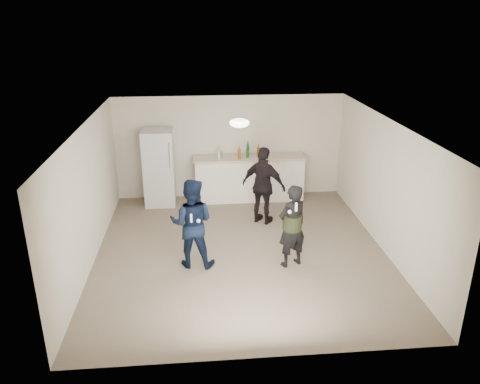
{
  "coord_description": "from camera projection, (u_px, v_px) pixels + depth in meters",
  "views": [
    {
      "loc": [
        -0.75,
        -7.99,
        4.33
      ],
      "look_at": [
        0.0,
        0.2,
        1.15
      ],
      "focal_mm": 35.0,
      "sensor_mm": 36.0,
      "label": 1
    }
  ],
  "objects": [
    {
      "name": "floor",
      "position": [
        241.0,
        251.0,
        9.04
      ],
      "size": [
        6.0,
        6.0,
        0.0
      ],
      "primitive_type": "plane",
      "color": "#6B5B4C",
      "rests_on": "ground"
    },
    {
      "name": "counter_top",
      "position": [
        249.0,
        157.0,
        11.18
      ],
      "size": [
        2.68,
        0.64,
        0.04
      ],
      "primitive_type": "cube",
      "color": "beige",
      "rests_on": "counter"
    },
    {
      "name": "wall_right",
      "position": [
        386.0,
        186.0,
        8.83
      ],
      "size": [
        0.0,
        6.0,
        6.0
      ],
      "primitive_type": "plane",
      "rotation": [
        1.57,
        0.0,
        -1.57
      ],
      "color": "beige",
      "rests_on": "floor"
    },
    {
      "name": "remote_man",
      "position": [
        191.0,
        218.0,
        7.94
      ],
      "size": [
        0.04,
        0.04,
        0.15
      ],
      "primitive_type": "cube",
      "color": "silver",
      "rests_on": "man"
    },
    {
      "name": "fridge",
      "position": [
        159.0,
        168.0,
        10.99
      ],
      "size": [
        0.7,
        0.7,
        1.8
      ],
      "primitive_type": "cube",
      "color": "silver",
      "rests_on": "floor"
    },
    {
      "name": "wall_left",
      "position": [
        88.0,
        196.0,
        8.36
      ],
      "size": [
        0.0,
        6.0,
        6.0
      ],
      "primitive_type": "plane",
      "rotation": [
        1.57,
        0.0,
        1.57
      ],
      "color": "beige",
      "rests_on": "floor"
    },
    {
      "name": "nunchuk_man",
      "position": [
        198.0,
        221.0,
        8.01
      ],
      "size": [
        0.07,
        0.07,
        0.07
      ],
      "primitive_type": "sphere",
      "color": "white",
      "rests_on": "man"
    },
    {
      "name": "camo_shorts",
      "position": [
        292.0,
        222.0,
        8.26
      ],
      "size": [
        0.34,
        0.34,
        0.28
      ],
      "primitive_type": "cylinder",
      "color": "#2B3518",
      "rests_on": "woman"
    },
    {
      "name": "remote_woman",
      "position": [
        296.0,
        207.0,
        7.89
      ],
      "size": [
        0.04,
        0.04,
        0.15
      ],
      "primitive_type": "cube",
      "color": "white",
      "rests_on": "woman"
    },
    {
      "name": "wall_front",
      "position": [
        263.0,
        277.0,
        5.81
      ],
      "size": [
        6.0,
        0.0,
        6.0
      ],
      "primitive_type": "plane",
      "rotation": [
        -1.57,
        0.0,
        0.0
      ],
      "color": "beige",
      "rests_on": "floor"
    },
    {
      "name": "counter",
      "position": [
        249.0,
        179.0,
        11.37
      ],
      "size": [
        2.6,
        0.56,
        1.05
      ],
      "primitive_type": "cube",
      "color": "white",
      "rests_on": "floor"
    },
    {
      "name": "woman",
      "position": [
        292.0,
        226.0,
        8.29
      ],
      "size": [
        0.67,
        0.57,
        1.55
      ],
      "primitive_type": "imported",
      "rotation": [
        0.0,
        0.0,
        3.57
      ],
      "color": "black",
      "rests_on": "floor"
    },
    {
      "name": "fridge_handle",
      "position": [
        169.0,
        156.0,
        10.53
      ],
      "size": [
        0.02,
        0.02,
        0.6
      ],
      "primitive_type": "cylinder",
      "color": "#BDBDC1",
      "rests_on": "fridge"
    },
    {
      "name": "man",
      "position": [
        192.0,
        223.0,
        8.28
      ],
      "size": [
        0.89,
        0.75,
        1.65
      ],
      "primitive_type": "imported",
      "rotation": [
        0.0,
        0.0,
        2.97
      ],
      "color": "#0F1F41",
      "rests_on": "floor"
    },
    {
      "name": "spectator",
      "position": [
        264.0,
        186.0,
        9.98
      ],
      "size": [
        1.06,
        0.89,
        1.7
      ],
      "primitive_type": "imported",
      "rotation": [
        0.0,
        0.0,
        2.56
      ],
      "color": "black",
      "rests_on": "floor"
    },
    {
      "name": "bottle_cluster",
      "position": [
        244.0,
        153.0,
        11.09
      ],
      "size": [
        1.03,
        0.38,
        0.27
      ],
      "color": "#165019",
      "rests_on": "counter_top"
    },
    {
      "name": "shaker",
      "position": [
        221.0,
        155.0,
        11.0
      ],
      "size": [
        0.08,
        0.08,
        0.17
      ],
      "primitive_type": "cylinder",
      "color": "#AFAFB4",
      "rests_on": "counter_top"
    },
    {
      "name": "wall_back",
      "position": [
        230.0,
        147.0,
        11.38
      ],
      "size": [
        6.0,
        0.0,
        6.0
      ],
      "primitive_type": "plane",
      "rotation": [
        1.57,
        0.0,
        0.0
      ],
      "color": "beige",
      "rests_on": "floor"
    },
    {
      "name": "nunchuk_woman",
      "position": [
        290.0,
        212.0,
        7.94
      ],
      "size": [
        0.07,
        0.07,
        0.07
      ],
      "primitive_type": "sphere",
      "color": "white",
      "rests_on": "woman"
    },
    {
      "name": "ceiling_dome",
      "position": [
        239.0,
        123.0,
        8.44
      ],
      "size": [
        0.36,
        0.36,
        0.16
      ],
      "primitive_type": "ellipsoid",
      "color": "white",
      "rests_on": "ceiling"
    },
    {
      "name": "ceiling",
      "position": [
        241.0,
        124.0,
        8.14
      ],
      "size": [
        6.0,
        6.0,
        0.0
      ],
      "primitive_type": "plane",
      "rotation": [
        3.14,
        0.0,
        0.0
      ],
      "color": "silver",
      "rests_on": "wall_back"
    }
  ]
}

